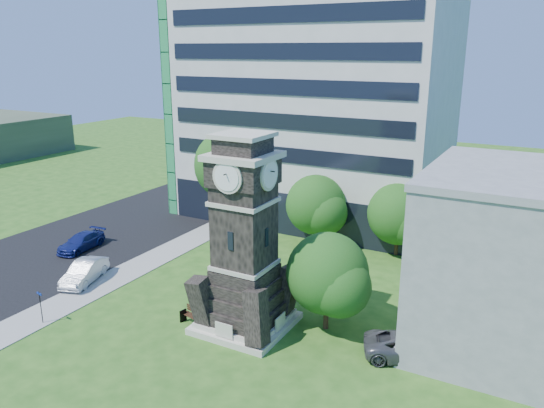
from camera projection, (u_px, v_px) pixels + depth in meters
The scene contains 14 objects.
ground at pixel (188, 328), 33.13m from camera, with size 160.00×160.00×0.00m, color #275418.
sidewalk at pixel (130, 270), 41.71m from camera, with size 3.00×70.00×0.06m, color gray.
street at pixel (56, 252), 45.64m from camera, with size 14.00×80.00×0.02m, color black.
clock_tower at pixel (245, 248), 31.95m from camera, with size 5.40×5.40×12.22m.
office_tall at pixel (316, 76), 52.36m from camera, with size 26.20×15.11×28.60m.
car_street_mid at pixel (84, 272), 39.57m from camera, with size 1.66×4.77×1.57m, color #B1B5BA.
car_street_north at pixel (81, 242), 46.02m from camera, with size 1.94×4.76×1.38m, color navy.
car_east_lot at pixel (412, 347), 29.70m from camera, with size 2.45×5.32×1.48m, color #4D4E52.
park_bench at pixel (196, 316), 33.46m from camera, with size 2.06×0.55×1.07m.
street_sign at pixel (40, 304), 33.36m from camera, with size 0.53×0.05×2.20m.
tree_nw at pixel (230, 167), 52.15m from camera, with size 7.52×6.84×9.24m.
tree_nc at pixel (317, 206), 46.65m from camera, with size 5.84×5.31×6.27m.
tree_ne at pixel (399, 216), 44.04m from camera, with size 5.73×5.20×6.23m.
tree_east at pixel (328, 276), 32.13m from camera, with size 5.55×5.05×6.25m.
Camera 1 is at (18.82, -23.45, 16.79)m, focal length 35.00 mm.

